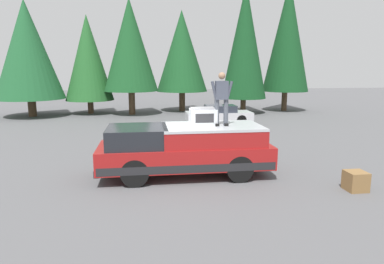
{
  "coord_description": "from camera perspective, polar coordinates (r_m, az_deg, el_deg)",
  "views": [
    {
      "loc": [
        -10.82,
        0.5,
        3.49
      ],
      "look_at": [
        0.5,
        -1.03,
        1.35
      ],
      "focal_mm": 32.35,
      "sensor_mm": 36.0,
      "label": 1
    }
  ],
  "objects": [
    {
      "name": "ground_plane",
      "position": [
        11.38,
        -4.83,
        -7.28
      ],
      "size": [
        90.0,
        90.0,
        0.0
      ],
      "primitive_type": "plane",
      "color": "#565659"
    },
    {
      "name": "pickup_truck",
      "position": [
        11.2,
        -1.15,
        -2.9
      ],
      "size": [
        2.01,
        5.54,
        1.65
      ],
      "color": "maroon",
      "rests_on": "ground"
    },
    {
      "name": "compressor_unit",
      "position": [
        11.23,
        1.83,
        2.6
      ],
      "size": [
        0.65,
        0.84,
        0.56
      ],
      "color": "silver",
      "rests_on": "pickup_truck"
    },
    {
      "name": "person_on_truck_bed",
      "position": [
        11.03,
        4.9,
        5.69
      ],
      "size": [
        0.29,
        0.72,
        1.69
      ],
      "color": "#4C515B",
      "rests_on": "pickup_truck"
    },
    {
      "name": "parked_car_silver",
      "position": [
        21.82,
        4.48,
        2.91
      ],
      "size": [
        1.64,
        4.1,
        1.16
      ],
      "color": "silver",
      "rests_on": "ground"
    },
    {
      "name": "wooden_crate",
      "position": [
        11.07,
        25.38,
        -7.3
      ],
      "size": [
        0.56,
        0.56,
        0.56
      ],
      "primitive_type": "cube",
      "color": "olive",
      "rests_on": "ground"
    },
    {
      "name": "conifer_far_left",
      "position": [
        29.33,
        15.45,
        14.95
      ],
      "size": [
        3.64,
        3.64,
        10.24
      ],
      "color": "#4C3826",
      "rests_on": "ground"
    },
    {
      "name": "conifer_left",
      "position": [
        27.01,
        8.7,
        14.49
      ],
      "size": [
        3.4,
        3.4,
        9.6
      ],
      "color": "#4C3826",
      "rests_on": "ground"
    },
    {
      "name": "conifer_center_left",
      "position": [
        28.11,
        -1.69,
        13.13
      ],
      "size": [
        4.05,
        4.05,
        7.9
      ],
      "color": "#4C3826",
      "rests_on": "ground"
    },
    {
      "name": "conifer_center_right",
      "position": [
        26.37,
        -10.17,
        13.89
      ],
      "size": [
        3.97,
        3.97,
        8.42
      ],
      "color": "#4C3826",
      "rests_on": "ground"
    },
    {
      "name": "conifer_right",
      "position": [
        27.55,
        -16.76,
        11.59
      ],
      "size": [
        3.59,
        3.59,
        7.34
      ],
      "color": "#4C3826",
      "rests_on": "ground"
    },
    {
      "name": "conifer_far_right",
      "position": [
        27.4,
        -25.52,
        12.12
      ],
      "size": [
        4.73,
        4.73,
        8.14
      ],
      "color": "#4C3826",
      "rests_on": "ground"
    }
  ]
}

